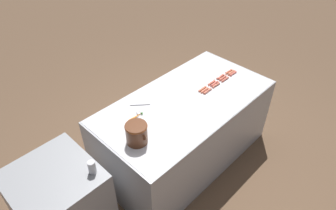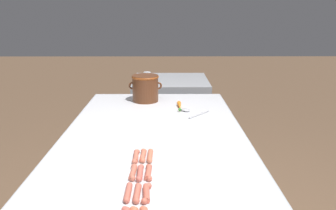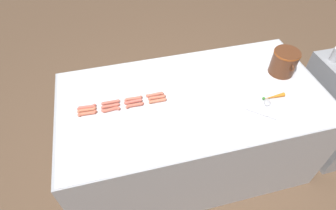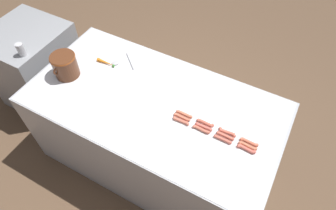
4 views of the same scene
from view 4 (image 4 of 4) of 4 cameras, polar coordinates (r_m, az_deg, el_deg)
ground_plane at (r=3.07m, az=-2.24°, el=-9.88°), size 20.00×20.00×0.00m
griddle_counter at (r=2.69m, az=-2.53°, el=-5.28°), size 1.07×2.06×0.90m
back_cabinet at (r=3.53m, az=-24.16°, el=6.83°), size 0.74×0.71×0.91m
hot_dog_0 at (r=2.13m, az=14.99°, el=-8.27°), size 0.03×0.14×0.02m
hot_dog_1 at (r=2.14m, az=10.58°, el=-6.58°), size 0.03×0.14×0.02m
hot_dog_2 at (r=2.16m, az=6.46°, el=-4.75°), size 0.03×0.14×0.02m
hot_dog_3 at (r=2.19m, az=2.53°, el=-3.10°), size 0.03×0.14×0.02m
hot_dog_4 at (r=2.15m, az=15.24°, el=-7.67°), size 0.03×0.14×0.02m
hot_dog_5 at (r=2.16m, az=11.06°, el=-5.91°), size 0.03×0.14×0.02m
hot_dog_6 at (r=2.18m, az=6.95°, el=-4.21°), size 0.03×0.14×0.02m
hot_dog_7 at (r=2.21m, az=2.72°, el=-2.37°), size 0.03×0.14×0.02m
hot_dog_8 at (r=2.17m, az=15.49°, el=-6.97°), size 0.03×0.14×0.02m
hot_dog_9 at (r=2.18m, az=11.44°, el=-5.22°), size 0.03×0.14×0.02m
hot_dog_10 at (r=2.20m, az=7.22°, el=-3.48°), size 0.03×0.14×0.02m
hot_dog_11 at (r=2.23m, az=3.17°, el=-1.77°), size 0.03×0.14×0.02m
bean_pot at (r=2.59m, az=-19.41°, el=7.41°), size 0.26×0.21×0.21m
serving_spoon at (r=2.65m, az=-9.27°, el=8.18°), size 0.21×0.23×0.02m
carrot at (r=2.66m, az=-11.94°, el=8.08°), size 0.04×0.18×0.03m
soda_can at (r=2.94m, az=-26.69°, el=9.60°), size 0.07×0.07×0.12m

